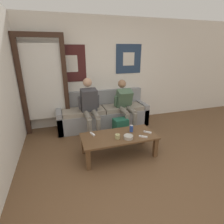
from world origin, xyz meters
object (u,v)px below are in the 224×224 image
object	(u,v)px
pillar_candle	(117,136)
game_controller_far_center	(147,132)
person_seated_adult	(90,106)
drink_can_blue	(131,128)
couch	(103,114)
ceramic_bowl	(128,137)
backpack	(121,128)
coffee_table	(119,138)
person_seated_teen	(125,104)
game_controller_near_right	(143,137)
game_controller_near_left	(92,134)

from	to	relation	value
pillar_candle	game_controller_far_center	size ratio (longest dim) A/B	0.71
person_seated_adult	drink_can_blue	size ratio (longest dim) A/B	10.04
couch	pillar_candle	size ratio (longest dim) A/B	24.67
ceramic_bowl	person_seated_adult	bearing A→B (deg)	111.15
backpack	coffee_table	bearing A→B (deg)	-112.80
couch	person_seated_teen	world-z (taller)	person_seated_teen
person_seated_teen	drink_can_blue	size ratio (longest dim) A/B	9.25
couch	person_seated_adult	distance (m)	0.65
game_controller_far_center	ceramic_bowl	bearing A→B (deg)	-166.26
couch	game_controller_near_right	size ratio (longest dim) A/B	16.20
backpack	game_controller_near_right	xyz separation A→B (m)	(0.11, -0.82, 0.20)
coffee_table	ceramic_bowl	size ratio (longest dim) A/B	8.04
person_seated_teen	backpack	xyz separation A→B (m)	(-0.25, -0.38, -0.43)
backpack	ceramic_bowl	world-z (taller)	ceramic_bowl
pillar_candle	drink_can_blue	size ratio (longest dim) A/B	0.72
person_seated_teen	game_controller_far_center	distance (m)	1.10
ceramic_bowl	drink_can_blue	distance (m)	0.29
coffee_table	pillar_candle	world-z (taller)	pillar_candle
coffee_table	game_controller_near_left	world-z (taller)	game_controller_near_left
pillar_candle	drink_can_blue	world-z (taller)	drink_can_blue
person_seated_adult	ceramic_bowl	size ratio (longest dim) A/B	7.58
person_seated_adult	drink_can_blue	world-z (taller)	person_seated_adult
backpack	pillar_candle	bearing A→B (deg)	-114.06
person_seated_adult	ceramic_bowl	world-z (taller)	person_seated_adult
drink_can_blue	game_controller_far_center	size ratio (longest dim) A/B	0.98
backpack	couch	bearing A→B (deg)	106.87
ceramic_bowl	drink_can_blue	world-z (taller)	drink_can_blue
game_controller_near_right	couch	bearing A→B (deg)	102.08
person_seated_teen	coffee_table	bearing A→B (deg)	-116.92
game_controller_near_right	game_controller_near_left	bearing A→B (deg)	156.11
person_seated_teen	backpack	world-z (taller)	person_seated_teen
backpack	ceramic_bowl	distance (m)	0.84
coffee_table	drink_can_blue	distance (m)	0.31
person_seated_adult	game_controller_near_right	size ratio (longest dim) A/B	9.17
drink_can_blue	game_controller_near_left	bearing A→B (deg)	172.30
drink_can_blue	game_controller_far_center	distance (m)	0.30
pillar_candle	coffee_table	bearing A→B (deg)	58.34
person_seated_teen	game_controller_far_center	world-z (taller)	person_seated_teen
coffee_table	backpack	world-z (taller)	backpack
backpack	game_controller_far_center	bearing A→B (deg)	-68.73
game_controller_near_left	game_controller_far_center	bearing A→B (deg)	-13.33
pillar_candle	game_controller_near_right	distance (m)	0.45
ceramic_bowl	person_seated_teen	bearing A→B (deg)	71.11
couch	person_seated_teen	distance (m)	0.66
person_seated_adult	backpack	xyz separation A→B (m)	(0.59, -0.34, -0.47)
person_seated_teen	backpack	bearing A→B (deg)	-123.15
person_seated_adult	drink_can_blue	bearing A→B (deg)	-56.34
person_seated_teen	drink_can_blue	bearing A→B (deg)	-104.63
coffee_table	person_seated_teen	world-z (taller)	person_seated_teen
pillar_candle	game_controller_near_right	xyz separation A→B (m)	(0.44, -0.09, -0.03)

